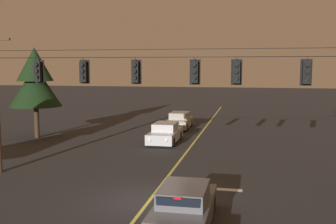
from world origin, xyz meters
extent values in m
plane|color=#28282B|center=(0.00, 0.00, 0.00)|extent=(180.00, 180.00, 0.00)
cube|color=#D1C64C|center=(0.00, 8.81, 0.00)|extent=(0.14, 60.00, 0.01)
cube|color=silver|center=(1.90, 2.21, 0.00)|extent=(3.40, 0.36, 0.01)
cylinder|color=black|center=(0.00, 2.81, 5.72)|extent=(16.96, 0.03, 0.03)
cylinder|color=black|center=(0.00, 2.81, 6.07)|extent=(16.96, 0.02, 0.02)
cylinder|color=black|center=(-6.14, 2.81, 5.63)|extent=(0.04, 0.04, 0.18)
cube|color=black|center=(-6.14, 2.81, 5.06)|extent=(0.32, 0.26, 0.96)
cube|color=black|center=(-6.14, 2.95, 5.06)|extent=(0.48, 0.03, 1.12)
sphere|color=#380A0A|center=(-6.14, 2.65, 5.35)|extent=(0.17, 0.17, 0.17)
cylinder|color=black|center=(-6.14, 2.61, 5.39)|extent=(0.20, 0.10, 0.20)
sphere|color=#3D280A|center=(-6.14, 2.65, 5.06)|extent=(0.17, 0.17, 0.17)
cylinder|color=black|center=(-6.14, 2.61, 5.10)|extent=(0.20, 0.10, 0.20)
sphere|color=#1ED83F|center=(-6.14, 2.65, 4.77)|extent=(0.17, 0.17, 0.17)
cylinder|color=black|center=(-6.14, 2.61, 4.81)|extent=(0.20, 0.10, 0.20)
cylinder|color=black|center=(-3.82, 2.81, 5.63)|extent=(0.04, 0.04, 0.18)
cube|color=black|center=(-3.82, 2.81, 5.06)|extent=(0.32, 0.26, 0.96)
cube|color=black|center=(-3.82, 2.95, 5.06)|extent=(0.48, 0.03, 1.12)
sphere|color=#380A0A|center=(-3.82, 2.65, 5.35)|extent=(0.17, 0.17, 0.17)
cylinder|color=black|center=(-3.82, 2.61, 5.39)|extent=(0.20, 0.10, 0.20)
sphere|color=#3D280A|center=(-3.82, 2.65, 5.06)|extent=(0.17, 0.17, 0.17)
cylinder|color=black|center=(-3.82, 2.61, 5.10)|extent=(0.20, 0.10, 0.20)
sphere|color=#1ED83F|center=(-3.82, 2.65, 4.77)|extent=(0.17, 0.17, 0.17)
cylinder|color=black|center=(-3.82, 2.61, 4.81)|extent=(0.20, 0.10, 0.20)
cylinder|color=black|center=(-1.31, 2.81, 5.63)|extent=(0.04, 0.04, 0.18)
cube|color=black|center=(-1.31, 2.81, 5.06)|extent=(0.32, 0.26, 0.96)
cube|color=black|center=(-1.31, 2.95, 5.06)|extent=(0.48, 0.03, 1.12)
sphere|color=#380A0A|center=(-1.31, 2.65, 5.35)|extent=(0.17, 0.17, 0.17)
cylinder|color=black|center=(-1.31, 2.61, 5.39)|extent=(0.20, 0.10, 0.20)
sphere|color=#3D280A|center=(-1.31, 2.65, 5.06)|extent=(0.17, 0.17, 0.17)
cylinder|color=black|center=(-1.31, 2.61, 5.10)|extent=(0.20, 0.10, 0.20)
sphere|color=#1ED83F|center=(-1.31, 2.65, 4.77)|extent=(0.17, 0.17, 0.17)
cylinder|color=black|center=(-1.31, 2.61, 4.81)|extent=(0.20, 0.10, 0.20)
cylinder|color=black|center=(1.40, 2.81, 5.63)|extent=(0.04, 0.04, 0.18)
cube|color=black|center=(1.40, 2.81, 5.06)|extent=(0.32, 0.26, 0.96)
cube|color=black|center=(1.40, 2.95, 5.06)|extent=(0.48, 0.03, 1.12)
sphere|color=#380A0A|center=(1.40, 2.65, 5.35)|extent=(0.17, 0.17, 0.17)
cylinder|color=black|center=(1.40, 2.61, 5.39)|extent=(0.20, 0.10, 0.20)
sphere|color=#3D280A|center=(1.40, 2.65, 5.06)|extent=(0.17, 0.17, 0.17)
cylinder|color=black|center=(1.40, 2.61, 5.10)|extent=(0.20, 0.10, 0.20)
sphere|color=#1ED83F|center=(1.40, 2.65, 4.77)|extent=(0.17, 0.17, 0.17)
cylinder|color=black|center=(1.40, 2.61, 4.81)|extent=(0.20, 0.10, 0.20)
cylinder|color=black|center=(3.23, 2.81, 5.63)|extent=(0.04, 0.04, 0.18)
cube|color=black|center=(3.23, 2.81, 5.06)|extent=(0.32, 0.26, 0.96)
cube|color=black|center=(3.23, 2.95, 5.06)|extent=(0.48, 0.03, 1.12)
sphere|color=#380A0A|center=(3.23, 2.65, 5.35)|extent=(0.17, 0.17, 0.17)
cylinder|color=black|center=(3.23, 2.61, 5.39)|extent=(0.20, 0.10, 0.20)
sphere|color=#3D280A|center=(3.23, 2.65, 5.06)|extent=(0.17, 0.17, 0.17)
cylinder|color=black|center=(3.23, 2.61, 5.10)|extent=(0.20, 0.10, 0.20)
sphere|color=#1ED83F|center=(3.23, 2.65, 4.77)|extent=(0.17, 0.17, 0.17)
cylinder|color=black|center=(3.23, 2.61, 4.81)|extent=(0.20, 0.10, 0.20)
cylinder|color=black|center=(6.12, 2.81, 5.63)|extent=(0.04, 0.04, 0.18)
cube|color=black|center=(6.12, 2.81, 5.06)|extent=(0.32, 0.26, 0.96)
cube|color=black|center=(6.12, 2.95, 5.06)|extent=(0.48, 0.03, 1.12)
sphere|color=#380A0A|center=(6.12, 2.65, 5.35)|extent=(0.17, 0.17, 0.17)
cylinder|color=black|center=(6.12, 2.61, 5.39)|extent=(0.20, 0.10, 0.20)
sphere|color=#3D280A|center=(6.12, 2.65, 5.06)|extent=(0.17, 0.17, 0.17)
cylinder|color=black|center=(6.12, 2.61, 5.10)|extent=(0.20, 0.10, 0.20)
sphere|color=#1ED83F|center=(6.12, 2.65, 4.77)|extent=(0.17, 0.17, 0.17)
cylinder|color=black|center=(6.12, 2.61, 4.81)|extent=(0.20, 0.10, 0.20)
cube|color=#4C4C51|center=(1.77, -2.05, 0.51)|extent=(1.80, 4.30, 0.68)
cube|color=#4C4C51|center=(1.77, -2.17, 1.12)|extent=(1.51, 2.15, 0.54)
cube|color=black|center=(1.77, -1.24, 1.12)|extent=(1.40, 0.21, 0.48)
cube|color=black|center=(1.77, -3.24, 1.12)|extent=(1.37, 0.18, 0.46)
cylinder|color=black|center=(0.98, -0.72, 0.32)|extent=(0.22, 0.64, 0.64)
cylinder|color=black|center=(2.56, -0.72, 0.32)|extent=(0.22, 0.64, 0.64)
cube|color=red|center=(1.77, -3.34, 1.35)|extent=(0.24, 0.04, 0.06)
cube|color=#A5A5AD|center=(-1.97, 12.36, 0.51)|extent=(1.80, 4.30, 0.68)
cube|color=#A5A5AD|center=(-1.97, 12.48, 1.12)|extent=(1.51, 2.15, 0.54)
cube|color=black|center=(-1.97, 11.54, 1.12)|extent=(1.40, 0.21, 0.48)
cube|color=black|center=(-1.97, 13.54, 1.12)|extent=(1.37, 0.18, 0.46)
cylinder|color=black|center=(-1.18, 11.03, 0.32)|extent=(0.22, 0.64, 0.64)
cylinder|color=black|center=(-2.76, 11.03, 0.32)|extent=(0.22, 0.64, 0.64)
cylinder|color=black|center=(-1.18, 13.69, 0.32)|extent=(0.22, 0.64, 0.64)
cylinder|color=black|center=(-2.76, 13.69, 0.32)|extent=(0.22, 0.64, 0.64)
sphere|color=white|center=(-1.41, 10.19, 0.57)|extent=(0.20, 0.20, 0.20)
sphere|color=white|center=(-2.53, 10.19, 0.57)|extent=(0.20, 0.20, 0.20)
cube|color=gray|center=(-2.14, 19.10, 0.51)|extent=(1.80, 4.30, 0.68)
cube|color=gray|center=(-2.14, 19.22, 1.12)|extent=(1.51, 2.15, 0.54)
cube|color=black|center=(-2.14, 18.29, 1.12)|extent=(1.40, 0.21, 0.48)
cube|color=black|center=(-2.14, 20.29, 1.12)|extent=(1.37, 0.18, 0.46)
cylinder|color=black|center=(-1.35, 17.77, 0.32)|extent=(0.22, 0.64, 0.64)
cylinder|color=black|center=(-2.94, 17.77, 0.32)|extent=(0.22, 0.64, 0.64)
cylinder|color=black|center=(-1.35, 20.44, 0.32)|extent=(0.22, 0.64, 0.64)
cylinder|color=black|center=(-2.94, 20.44, 0.32)|extent=(0.22, 0.64, 0.64)
sphere|color=white|center=(-1.59, 16.93, 0.57)|extent=(0.20, 0.20, 0.20)
sphere|color=white|center=(-2.70, 16.93, 0.57)|extent=(0.20, 0.20, 0.20)
cylinder|color=#332316|center=(-11.82, 12.44, 1.32)|extent=(0.36, 0.36, 2.63)
cone|color=black|center=(-11.82, 12.44, 3.87)|extent=(3.80, 3.80, 3.04)
cone|color=black|center=(-11.82, 12.44, 5.49)|extent=(2.66, 2.66, 2.47)
camera|label=1|loc=(3.88, -15.02, 5.30)|focal=43.38mm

